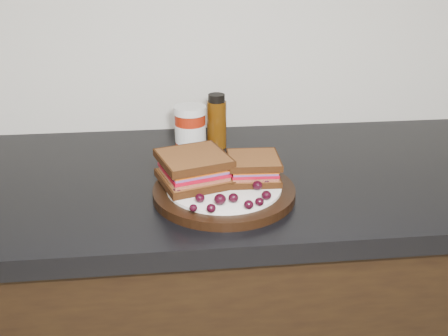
% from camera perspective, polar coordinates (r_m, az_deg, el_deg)
% --- Properties ---
extents(countertop, '(3.98, 0.60, 0.04)m').
position_cam_1_polar(countertop, '(1.09, -6.32, -1.73)').
color(countertop, black).
rests_on(countertop, base_cabinets).
extents(plate, '(0.28, 0.28, 0.02)m').
position_cam_1_polar(plate, '(0.98, 0.00, -2.72)').
color(plate, black).
rests_on(plate, countertop).
extents(sandwich_left, '(0.16, 0.16, 0.06)m').
position_cam_1_polar(sandwich_left, '(0.98, -3.50, -0.06)').
color(sandwich_left, brown).
rests_on(sandwich_left, plate).
extents(sandwich_right, '(0.11, 0.11, 0.05)m').
position_cam_1_polar(sandwich_right, '(1.00, 3.38, 0.01)').
color(sandwich_right, brown).
rests_on(sandwich_right, plate).
extents(grape_0, '(0.02, 0.02, 0.02)m').
position_cam_1_polar(grape_0, '(0.93, -5.33, -2.76)').
color(grape_0, black).
rests_on(grape_0, plate).
extents(grape_1, '(0.02, 0.02, 0.02)m').
position_cam_1_polar(grape_1, '(0.91, -2.77, -3.45)').
color(grape_1, black).
rests_on(grape_1, plate).
extents(grape_2, '(0.01, 0.01, 0.01)m').
position_cam_1_polar(grape_2, '(0.88, -3.53, -4.58)').
color(grape_2, black).
rests_on(grape_2, plate).
extents(grape_3, '(0.02, 0.02, 0.02)m').
position_cam_1_polar(grape_3, '(0.88, -1.48, -4.62)').
color(grape_3, black).
rests_on(grape_3, plate).
extents(grape_4, '(0.02, 0.02, 0.02)m').
position_cam_1_polar(grape_4, '(0.90, -0.46, -3.61)').
color(grape_4, black).
rests_on(grape_4, plate).
extents(grape_5, '(0.02, 0.02, 0.02)m').
position_cam_1_polar(grape_5, '(0.91, 1.08, -3.43)').
color(grape_5, black).
rests_on(grape_5, plate).
extents(grape_6, '(0.02, 0.02, 0.02)m').
position_cam_1_polar(grape_6, '(0.89, 2.84, -4.20)').
color(grape_6, black).
rests_on(grape_6, plate).
extents(grape_7, '(0.02, 0.02, 0.02)m').
position_cam_1_polar(grape_7, '(0.90, 4.07, -3.87)').
color(grape_7, black).
rests_on(grape_7, plate).
extents(grape_8, '(0.02, 0.02, 0.02)m').
position_cam_1_polar(grape_8, '(0.92, 4.87, -3.13)').
color(grape_8, black).
rests_on(grape_8, plate).
extents(grape_9, '(0.02, 0.02, 0.02)m').
position_cam_1_polar(grape_9, '(0.96, 3.84, -2.00)').
color(grape_9, black).
rests_on(grape_9, plate).
extents(grape_10, '(0.02, 0.02, 0.02)m').
position_cam_1_polar(grape_10, '(0.97, 4.82, -1.52)').
color(grape_10, black).
rests_on(grape_10, plate).
extents(grape_11, '(0.02, 0.02, 0.02)m').
position_cam_1_polar(grape_11, '(0.99, 3.59, -1.00)').
color(grape_11, black).
rests_on(grape_11, plate).
extents(grape_12, '(0.02, 0.02, 0.02)m').
position_cam_1_polar(grape_12, '(1.00, 3.61, -0.79)').
color(grape_12, black).
rests_on(grape_12, plate).
extents(grape_13, '(0.02, 0.02, 0.01)m').
position_cam_1_polar(grape_13, '(1.04, 2.99, 0.13)').
color(grape_13, black).
rests_on(grape_13, plate).
extents(grape_14, '(0.02, 0.02, 0.01)m').
position_cam_1_polar(grape_14, '(1.02, -3.54, -0.31)').
color(grape_14, black).
rests_on(grape_14, plate).
extents(grape_15, '(0.02, 0.02, 0.02)m').
position_cam_1_polar(grape_15, '(0.98, -3.00, -1.17)').
color(grape_15, black).
rests_on(grape_15, plate).
extents(grape_16, '(0.02, 0.02, 0.02)m').
position_cam_1_polar(grape_16, '(0.97, -5.15, -1.80)').
color(grape_16, black).
rests_on(grape_16, plate).
extents(grape_17, '(0.02, 0.02, 0.02)m').
position_cam_1_polar(grape_17, '(0.95, -4.75, -2.12)').
color(grape_17, black).
rests_on(grape_17, plate).
extents(grape_18, '(0.02, 0.02, 0.02)m').
position_cam_1_polar(grape_18, '(1.01, -3.74, -0.52)').
color(grape_18, black).
rests_on(grape_18, plate).
extents(grape_19, '(0.02, 0.02, 0.02)m').
position_cam_1_polar(grape_19, '(1.01, -4.33, -0.57)').
color(grape_19, black).
rests_on(grape_19, plate).
extents(grape_20, '(0.02, 0.02, 0.02)m').
position_cam_1_polar(grape_20, '(0.97, -3.37, -1.56)').
color(grape_20, black).
rests_on(grape_20, plate).
extents(condiment_jar, '(0.10, 0.10, 0.11)m').
position_cam_1_polar(condiment_jar, '(1.19, -3.87, 4.43)').
color(condiment_jar, maroon).
rests_on(condiment_jar, countertop).
extents(oil_bottle, '(0.05, 0.05, 0.13)m').
position_cam_1_polar(oil_bottle, '(1.21, -0.85, 5.39)').
color(oil_bottle, '#4A2807').
rests_on(oil_bottle, countertop).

